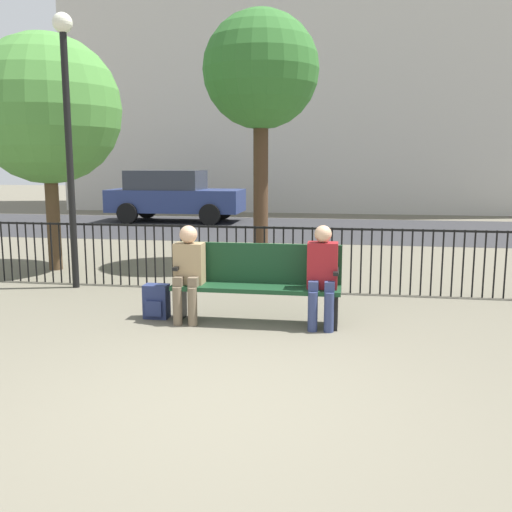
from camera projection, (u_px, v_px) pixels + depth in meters
The scene contains 12 objects.
ground_plane at pixel (210, 403), 4.48m from camera, with size 80.00×80.00×0.00m, color #605B4C.
park_bench at pixel (257, 280), 6.71m from camera, with size 1.96×0.45×0.92m.
seated_person_0 at pixel (188, 268), 6.68m from camera, with size 0.34×0.39×1.14m.
seated_person_1 at pixel (322, 271), 6.43m from camera, with size 0.34×0.39×1.17m.
backpack at pixel (156, 302), 6.90m from camera, with size 0.29×0.23×0.41m.
fence_railing at pixel (274, 253), 8.33m from camera, with size 9.01×0.03×0.95m.
tree_0 at pixel (47, 110), 9.62m from camera, with size 2.51×2.51×4.01m.
tree_1 at pixel (261, 73), 9.99m from camera, with size 2.05×2.05×4.49m.
lamp_post at pixel (67, 112), 8.20m from camera, with size 0.28×0.28×3.95m.
street_surface at pixel (311, 229), 16.17m from camera, with size 24.00×6.00×0.01m.
parked_car_0 at pixel (173, 195), 18.09m from camera, with size 4.20×1.94×1.62m.
building_facade at pixel (327, 29), 22.81m from camera, with size 20.00×6.00×14.26m.
Camera 1 is at (1.04, -4.12, 1.87)m, focal length 40.00 mm.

